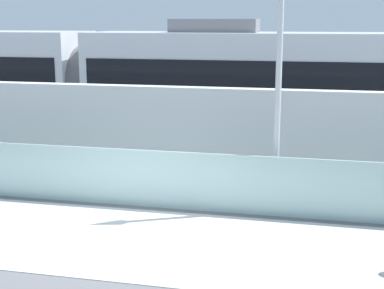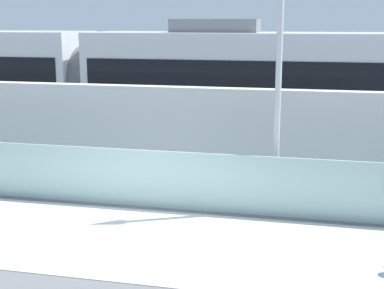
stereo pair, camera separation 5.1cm
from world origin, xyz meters
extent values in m
plane|color=slate|center=(0.00, 0.00, 0.00)|extent=(200.00, 200.00, 0.00)
cube|color=silver|center=(0.00, 0.00, 0.01)|extent=(32.00, 3.20, 0.01)
cube|color=silver|center=(0.00, 1.85, 0.60)|extent=(32.00, 0.05, 1.20)
cube|color=silver|center=(0.00, 3.65, 1.15)|extent=(32.00, 0.36, 2.29)
cube|color=#595654|center=(0.00, 6.13, 0.00)|extent=(32.00, 0.08, 0.01)
cube|color=#595654|center=(0.00, 7.57, 0.00)|extent=(32.00, 0.08, 0.01)
cube|color=#232326|center=(-5.59, 6.85, 0.36)|extent=(1.40, 1.88, 0.20)
cylinder|color=black|center=(-5.59, 6.13, 0.30)|extent=(0.60, 0.10, 0.60)
cylinder|color=black|center=(-5.59, 7.57, 0.30)|extent=(0.60, 0.10, 0.60)
cube|color=silver|center=(2.39, 6.85, 1.90)|extent=(11.00, 2.50, 3.10)
cube|color=black|center=(2.39, 6.85, 2.25)|extent=(10.56, 2.54, 1.04)
cube|color=#19599E|center=(2.39, 6.85, 0.53)|extent=(10.78, 2.53, 0.28)
cube|color=slate|center=(0.41, 6.85, 3.63)|extent=(2.40, 1.10, 0.36)
cube|color=#232326|center=(-1.13, 6.85, 0.36)|extent=(1.40, 1.88, 0.20)
cylinder|color=black|center=(-1.13, 6.13, 0.30)|extent=(0.60, 0.10, 0.60)
cylinder|color=black|center=(-1.13, 7.57, 0.30)|extent=(0.60, 0.10, 0.60)
cylinder|color=#59595B|center=(-3.36, 6.85, 1.90)|extent=(0.60, 2.30, 2.30)
cylinder|color=gray|center=(2.55, 2.15, 0.10)|extent=(0.24, 0.24, 0.20)
cylinder|color=silver|center=(2.55, 2.15, 2.20)|extent=(0.12, 0.12, 4.20)
camera|label=1|loc=(3.33, -8.87, 3.79)|focal=53.04mm
camera|label=2|loc=(3.38, -8.86, 3.79)|focal=53.04mm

